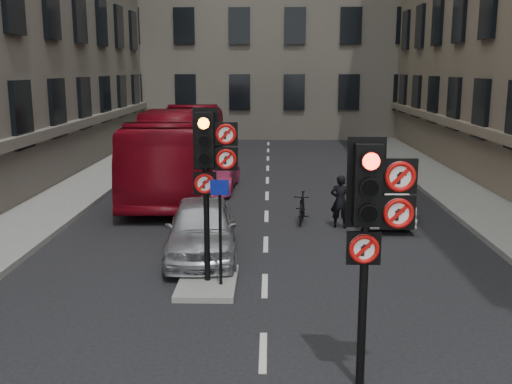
{
  "coord_description": "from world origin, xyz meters",
  "views": [
    {
      "loc": [
        0.09,
        -6.89,
        4.48
      ],
      "look_at": [
        -0.12,
        2.15,
        2.6
      ],
      "focal_mm": 42.0,
      "sensor_mm": 36.0,
      "label": 1
    }
  ],
  "objects_px": {
    "signal_far": "(210,158)",
    "bus_red": "(180,150)",
    "signal_near": "(373,211)",
    "car_silver": "(202,228)",
    "car_pink": "(213,172)",
    "motorcyclist": "(340,201)",
    "car_white": "(379,197)",
    "motorcycle": "(302,208)",
    "info_sign": "(220,218)"
  },
  "relations": [
    {
      "from": "signal_far",
      "to": "info_sign",
      "type": "height_order",
      "value": "signal_far"
    },
    {
      "from": "car_pink",
      "to": "motorcyclist",
      "type": "xyz_separation_m",
      "value": [
        4.14,
        -5.48,
        0.13
      ]
    },
    {
      "from": "signal_far",
      "to": "car_pink",
      "type": "height_order",
      "value": "signal_far"
    },
    {
      "from": "car_silver",
      "to": "car_white",
      "type": "height_order",
      "value": "car_silver"
    },
    {
      "from": "car_silver",
      "to": "car_pink",
      "type": "xyz_separation_m",
      "value": [
        -0.51,
        8.21,
        -0.07
      ]
    },
    {
      "from": "signal_far",
      "to": "motorcyclist",
      "type": "relative_size",
      "value": 2.34
    },
    {
      "from": "car_silver",
      "to": "car_white",
      "type": "bearing_deg",
      "value": 33.75
    },
    {
      "from": "signal_near",
      "to": "signal_far",
      "type": "bearing_deg",
      "value": 123.02
    },
    {
      "from": "signal_near",
      "to": "car_pink",
      "type": "relative_size",
      "value": 0.82
    },
    {
      "from": "signal_near",
      "to": "car_silver",
      "type": "relative_size",
      "value": 0.87
    },
    {
      "from": "signal_far",
      "to": "car_pink",
      "type": "distance_m",
      "value": 10.46
    },
    {
      "from": "signal_far",
      "to": "info_sign",
      "type": "relative_size",
      "value": 1.63
    },
    {
      "from": "car_white",
      "to": "car_pink",
      "type": "height_order",
      "value": "car_white"
    },
    {
      "from": "signal_near",
      "to": "bus_red",
      "type": "xyz_separation_m",
      "value": [
        -4.7,
        14.04,
        -1.08
      ]
    },
    {
      "from": "motorcycle",
      "to": "info_sign",
      "type": "distance_m",
      "value": 5.97
    },
    {
      "from": "car_pink",
      "to": "bus_red",
      "type": "relative_size",
      "value": 0.4
    },
    {
      "from": "signal_near",
      "to": "bus_red",
      "type": "bearing_deg",
      "value": 108.52
    },
    {
      "from": "car_white",
      "to": "info_sign",
      "type": "relative_size",
      "value": 1.87
    },
    {
      "from": "car_silver",
      "to": "motorcycle",
      "type": "height_order",
      "value": "car_silver"
    },
    {
      "from": "car_silver",
      "to": "signal_far",
      "type": "bearing_deg",
      "value": -82.16
    },
    {
      "from": "signal_near",
      "to": "car_silver",
      "type": "xyz_separation_m",
      "value": [
        -3.02,
        6.01,
        -1.88
      ]
    },
    {
      "from": "info_sign",
      "to": "car_silver",
      "type": "bearing_deg",
      "value": 117.65
    },
    {
      "from": "car_pink",
      "to": "car_silver",
      "type": "bearing_deg",
      "value": -84.06
    },
    {
      "from": "bus_red",
      "to": "car_silver",
      "type": "bearing_deg",
      "value": -79.19
    },
    {
      "from": "car_white",
      "to": "motorcycle",
      "type": "height_order",
      "value": "car_white"
    },
    {
      "from": "signal_near",
      "to": "motorcyclist",
      "type": "bearing_deg",
      "value": 86.0
    },
    {
      "from": "car_pink",
      "to": "motorcycle",
      "type": "xyz_separation_m",
      "value": [
        3.09,
        -4.94,
        -0.18
      ]
    },
    {
      "from": "car_silver",
      "to": "motorcyclist",
      "type": "relative_size",
      "value": 2.68
    },
    {
      "from": "car_silver",
      "to": "signal_near",
      "type": "bearing_deg",
      "value": -67.33
    },
    {
      "from": "signal_near",
      "to": "signal_far",
      "type": "distance_m",
      "value": 4.77
    },
    {
      "from": "info_sign",
      "to": "motorcyclist",
      "type": "bearing_deg",
      "value": 70.95
    },
    {
      "from": "car_pink",
      "to": "motorcyclist",
      "type": "distance_m",
      "value": 6.87
    },
    {
      "from": "car_silver",
      "to": "info_sign",
      "type": "height_order",
      "value": "info_sign"
    },
    {
      "from": "motorcyclist",
      "to": "info_sign",
      "type": "xyz_separation_m",
      "value": [
        -3.0,
        -4.99,
        0.77
      ]
    },
    {
      "from": "car_pink",
      "to": "signal_far",
      "type": "bearing_deg",
      "value": -82.4
    },
    {
      "from": "car_pink",
      "to": "car_white",
      "type": "bearing_deg",
      "value": -36.54
    },
    {
      "from": "signal_far",
      "to": "car_white",
      "type": "bearing_deg",
      "value": 52.31
    },
    {
      "from": "bus_red",
      "to": "motorcyclist",
      "type": "bearing_deg",
      "value": -45.98
    },
    {
      "from": "car_white",
      "to": "motorcycle",
      "type": "relative_size",
      "value": 2.74
    },
    {
      "from": "motorcycle",
      "to": "motorcyclist",
      "type": "relative_size",
      "value": 0.98
    },
    {
      "from": "car_pink",
      "to": "motorcyclist",
      "type": "bearing_deg",
      "value": -50.53
    },
    {
      "from": "signal_far",
      "to": "bus_red",
      "type": "relative_size",
      "value": 0.33
    },
    {
      "from": "car_white",
      "to": "motorcycle",
      "type": "xyz_separation_m",
      "value": [
        -2.34,
        -0.55,
        -0.23
      ]
    },
    {
      "from": "motorcyclist",
      "to": "info_sign",
      "type": "distance_m",
      "value": 5.87
    },
    {
      "from": "bus_red",
      "to": "signal_near",
      "type": "bearing_deg",
      "value": -72.49
    },
    {
      "from": "signal_far",
      "to": "motorcyclist",
      "type": "distance_m",
      "value": 6.04
    },
    {
      "from": "signal_near",
      "to": "info_sign",
      "type": "xyz_separation_m",
      "value": [
        -2.39,
        3.74,
        -1.05
      ]
    },
    {
      "from": "car_silver",
      "to": "motorcycle",
      "type": "relative_size",
      "value": 2.74
    },
    {
      "from": "signal_far",
      "to": "car_silver",
      "type": "distance_m",
      "value": 2.87
    },
    {
      "from": "car_silver",
      "to": "motorcycle",
      "type": "xyz_separation_m",
      "value": [
        2.59,
        3.27,
        -0.25
      ]
    }
  ]
}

